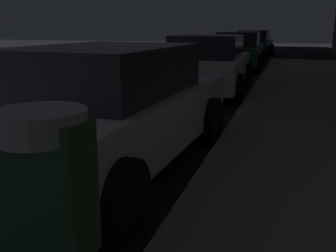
% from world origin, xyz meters
% --- Properties ---
extents(parking_meter, '(0.19, 0.19, 1.33)m').
position_xyz_m(parking_meter, '(4.39, -0.68, 1.16)').
color(parking_meter, '#59595B').
rests_on(parking_meter, sidewalk).
extents(car_silver, '(2.21, 4.56, 1.43)m').
position_xyz_m(car_silver, '(2.85, 2.68, 0.71)').
color(car_silver, '#B7B7BF').
rests_on(car_silver, ground).
extents(car_white, '(2.15, 4.45, 1.43)m').
position_xyz_m(car_white, '(2.85, 8.49, 0.71)').
color(car_white, silver).
rests_on(car_white, ground).
extents(car_green, '(2.06, 4.49, 1.43)m').
position_xyz_m(car_green, '(2.85, 14.46, 0.70)').
color(car_green, '#19592D').
rests_on(car_green, ground).
extents(car_blue, '(2.06, 4.23, 1.43)m').
position_xyz_m(car_blue, '(2.85, 21.02, 0.71)').
color(car_blue, navy).
rests_on(car_blue, ground).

